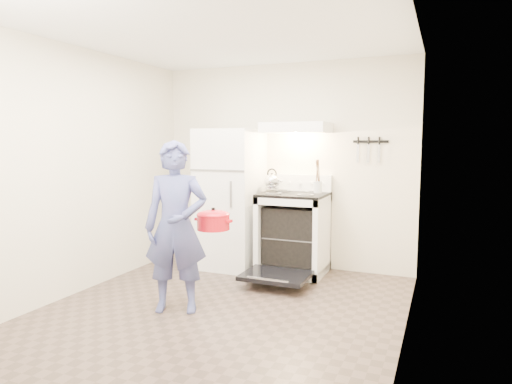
# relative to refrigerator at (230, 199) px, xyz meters

# --- Properties ---
(floor) EXTENTS (3.60, 3.60, 0.00)m
(floor) POSITION_rel_refrigerator_xyz_m (0.58, -1.45, -0.85)
(floor) COLOR #503F36
(floor) RESTS_ON ground
(back_wall) EXTENTS (3.20, 0.02, 2.50)m
(back_wall) POSITION_rel_refrigerator_xyz_m (0.58, 0.35, 0.40)
(back_wall) COLOR beige
(back_wall) RESTS_ON ground
(refrigerator) EXTENTS (0.70, 0.70, 1.70)m
(refrigerator) POSITION_rel_refrigerator_xyz_m (0.00, 0.00, 0.00)
(refrigerator) COLOR white
(refrigerator) RESTS_ON floor
(stove_body) EXTENTS (0.76, 0.65, 0.92)m
(stove_body) POSITION_rel_refrigerator_xyz_m (0.81, 0.02, -0.39)
(stove_body) COLOR white
(stove_body) RESTS_ON floor
(cooktop) EXTENTS (0.76, 0.65, 0.03)m
(cooktop) POSITION_rel_refrigerator_xyz_m (0.81, 0.02, 0.09)
(cooktop) COLOR black
(cooktop) RESTS_ON stove_body
(backsplash) EXTENTS (0.76, 0.07, 0.20)m
(backsplash) POSITION_rel_refrigerator_xyz_m (0.81, 0.31, 0.20)
(backsplash) COLOR white
(backsplash) RESTS_ON cooktop
(oven_door) EXTENTS (0.70, 0.54, 0.04)m
(oven_door) POSITION_rel_refrigerator_xyz_m (0.81, -0.57, -0.72)
(oven_door) COLOR black
(oven_door) RESTS_ON floor
(oven_rack) EXTENTS (0.60, 0.52, 0.01)m
(oven_rack) POSITION_rel_refrigerator_xyz_m (0.81, 0.02, -0.41)
(oven_rack) COLOR gray
(oven_rack) RESTS_ON stove_body
(range_hood) EXTENTS (0.76, 0.50, 0.12)m
(range_hood) POSITION_rel_refrigerator_xyz_m (0.81, 0.10, 0.86)
(range_hood) COLOR white
(range_hood) RESTS_ON back_wall
(knife_strip) EXTENTS (0.40, 0.02, 0.03)m
(knife_strip) POSITION_rel_refrigerator_xyz_m (1.63, 0.33, 0.70)
(knife_strip) COLOR black
(knife_strip) RESTS_ON back_wall
(pizza_stone) EXTENTS (0.34, 0.34, 0.02)m
(pizza_stone) POSITION_rel_refrigerator_xyz_m (0.71, -0.03, -0.40)
(pizza_stone) COLOR brown
(pizza_stone) RESTS_ON oven_rack
(tea_kettle) EXTENTS (0.23, 0.19, 0.28)m
(tea_kettle) POSITION_rel_refrigerator_xyz_m (0.51, 0.09, 0.24)
(tea_kettle) COLOR silver
(tea_kettle) RESTS_ON cooktop
(utensil_jar) EXTENTS (0.11, 0.11, 0.13)m
(utensil_jar) POSITION_rel_refrigerator_xyz_m (1.13, -0.10, 0.20)
(utensil_jar) COLOR silver
(utensil_jar) RESTS_ON cooktop
(person) EXTENTS (0.67, 0.56, 1.56)m
(person) POSITION_rel_refrigerator_xyz_m (0.20, -1.55, -0.07)
(person) COLOR #35457B
(person) RESTS_ON floor
(dutch_oven) EXTENTS (0.38, 0.31, 0.24)m
(dutch_oven) POSITION_rel_refrigerator_xyz_m (0.42, -1.24, -0.06)
(dutch_oven) COLOR red
(dutch_oven) RESTS_ON person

